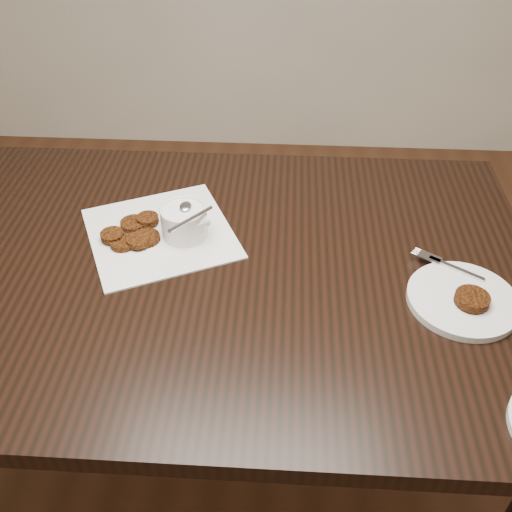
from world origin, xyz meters
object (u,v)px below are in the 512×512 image
Objects in this scene: sauce_ramekin at (183,208)px; table at (209,375)px; napkin at (161,233)px; plate_with_patty at (463,297)px.

table is at bearing -64.66° from sauce_ramekin.
sauce_ramekin reaches higher than table.
napkin is (-0.10, 0.10, 0.38)m from table.
plate_with_patty is (0.57, -0.18, -0.06)m from sauce_ramekin.
napkin is at bearing 177.79° from sauce_ramekin.
sauce_ramekin is (-0.04, 0.09, 0.45)m from table.
sauce_ramekin is at bearing 115.34° from table.
table is 0.40m from napkin.
sauce_ramekin is 0.60m from plate_with_patty.
napkin reaches higher than table.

